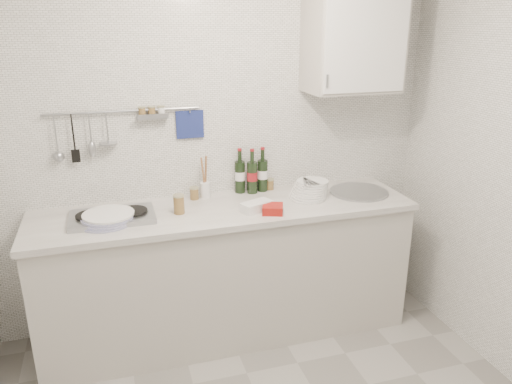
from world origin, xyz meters
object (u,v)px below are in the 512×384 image
(plate_stack_hob, at_px, (107,218))
(plate_stack_sink, at_px, (310,190))
(wall_cabinet, at_px, (354,37))
(utensil_crock, at_px, (205,188))
(wine_bottles, at_px, (252,171))

(plate_stack_hob, distance_m, plate_stack_sink, 1.32)
(wall_cabinet, relative_size, utensil_crock, 2.40)
(plate_stack_hob, relative_size, utensil_crock, 1.13)
(plate_stack_hob, relative_size, wine_bottles, 1.07)
(plate_stack_sink, xyz_separation_m, wine_bottles, (-0.35, 0.22, 0.10))
(wall_cabinet, bearing_deg, utensil_crock, 174.25)
(plate_stack_hob, bearing_deg, plate_stack_sink, 2.78)
(wall_cabinet, distance_m, plate_stack_hob, 1.92)
(plate_stack_sink, bearing_deg, utensil_crock, 163.55)
(plate_stack_sink, bearing_deg, plate_stack_hob, -177.22)
(plate_stack_hob, distance_m, wine_bottles, 1.02)
(utensil_crock, bearing_deg, plate_stack_hob, -157.71)
(wall_cabinet, height_order, wine_bottles, wall_cabinet)
(wine_bottles, distance_m, utensil_crock, 0.34)
(wall_cabinet, xyz_separation_m, plate_stack_sink, (-0.31, -0.10, -0.98))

